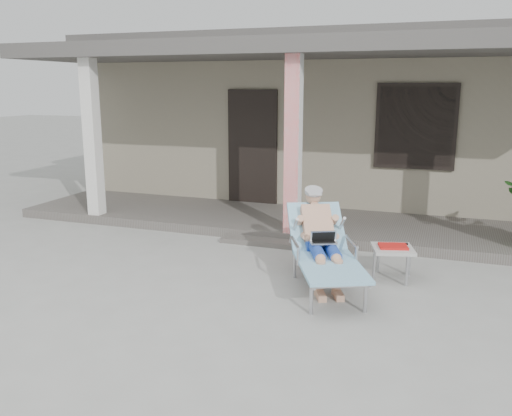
% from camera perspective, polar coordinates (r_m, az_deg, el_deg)
% --- Properties ---
extents(ground, '(60.00, 60.00, 0.00)m').
position_cam_1_polar(ground, '(6.35, -1.64, -8.66)').
color(ground, '#9E9E99').
rests_on(ground, ground).
extents(house, '(10.40, 5.40, 3.30)m').
position_cam_1_polar(house, '(12.21, 9.62, 9.53)').
color(house, gray).
rests_on(house, ground).
extents(porch_deck, '(10.00, 2.00, 0.15)m').
position_cam_1_polar(porch_deck, '(9.05, 5.28, -1.63)').
color(porch_deck, '#605B56').
rests_on(porch_deck, ground).
extents(porch_overhang, '(10.00, 2.30, 2.85)m').
position_cam_1_polar(porch_overhang, '(8.73, 5.56, 15.80)').
color(porch_overhang, silver).
rests_on(porch_overhang, porch_deck).
extents(porch_step, '(2.00, 0.30, 0.07)m').
position_cam_1_polar(porch_step, '(8.00, 3.19, -3.83)').
color(porch_step, '#605B56').
rests_on(porch_step, ground).
extents(lounger, '(1.32, 1.83, 1.15)m').
position_cam_1_polar(lounger, '(6.36, 7.07, -1.96)').
color(lounger, '#B7B7BC').
rests_on(lounger, ground).
extents(side_table, '(0.59, 0.59, 0.43)m').
position_cam_1_polar(side_table, '(6.80, 14.21, -4.35)').
color(side_table, '#B5B4AF').
rests_on(side_table, ground).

